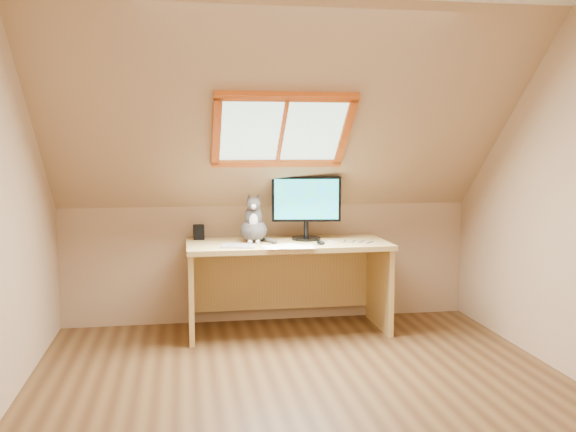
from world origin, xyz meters
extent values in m
plane|color=brown|center=(0.00, 0.00, 0.00)|extent=(3.50, 3.50, 0.00)
cube|color=tan|center=(0.00, -1.75, 1.20)|extent=(3.50, 0.02, 2.40)
cube|color=tan|center=(0.00, 1.75, 0.50)|extent=(3.50, 0.02, 1.00)
cube|color=tan|center=(0.00, 0.97, 1.70)|extent=(3.50, 1.56, 1.41)
cube|color=#B2E0CC|center=(0.00, 1.05, 1.63)|extent=(0.90, 0.53, 0.48)
cube|color=#C85412|center=(0.00, 1.05, 1.63)|extent=(1.02, 0.64, 0.59)
cube|color=#DCB768|center=(0.10, 1.38, 0.72)|extent=(1.62, 0.71, 0.04)
cube|color=#DCB768|center=(-0.68, 1.38, 0.35)|extent=(0.04, 0.64, 0.70)
cube|color=#DCB768|center=(0.88, 1.38, 0.35)|extent=(0.04, 0.64, 0.70)
cube|color=#DCB768|center=(0.10, 1.70, 0.35)|extent=(1.52, 0.03, 0.49)
cylinder|color=black|center=(0.27, 1.47, 0.75)|extent=(0.24, 0.24, 0.02)
cylinder|color=black|center=(0.27, 1.47, 0.82)|extent=(0.04, 0.04, 0.13)
cube|color=black|center=(0.27, 1.47, 1.07)|extent=(0.57, 0.12, 0.37)
cube|color=blue|center=(0.26, 1.44, 1.07)|extent=(0.52, 0.08, 0.33)
ellipsoid|color=#4B4442|center=(-0.17, 1.43, 0.83)|extent=(0.23, 0.28, 0.19)
ellipsoid|color=#4B4442|center=(-0.17, 1.42, 0.94)|extent=(0.15, 0.15, 0.20)
ellipsoid|color=silver|center=(-0.18, 1.36, 0.92)|extent=(0.07, 0.04, 0.12)
ellipsoid|color=#4B4442|center=(-0.18, 1.37, 1.05)|extent=(0.12, 0.11, 0.10)
sphere|color=silver|center=(-0.18, 1.32, 1.03)|extent=(0.04, 0.04, 0.04)
cone|color=#4B4442|center=(-0.21, 1.40, 1.10)|extent=(0.06, 0.06, 0.07)
cone|color=#4B4442|center=(-0.14, 1.39, 1.10)|extent=(0.06, 0.05, 0.07)
cube|color=black|center=(-0.60, 1.63, 0.80)|extent=(0.09, 0.09, 0.12)
cube|color=#B2B2B7|center=(-0.31, 1.20, 0.74)|extent=(0.30, 0.24, 0.01)
ellipsoid|color=black|center=(0.33, 1.20, 0.75)|extent=(0.08, 0.11, 0.03)
cube|color=white|center=(0.07, 1.12, 0.74)|extent=(0.33, 0.27, 0.00)
cube|color=white|center=(0.07, 1.12, 0.74)|extent=(0.32, 0.24, 0.00)
cube|color=white|center=(0.07, 1.12, 0.74)|extent=(0.35, 0.30, 0.00)
camera|label=1|loc=(-0.74, -3.67, 1.52)|focal=40.00mm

